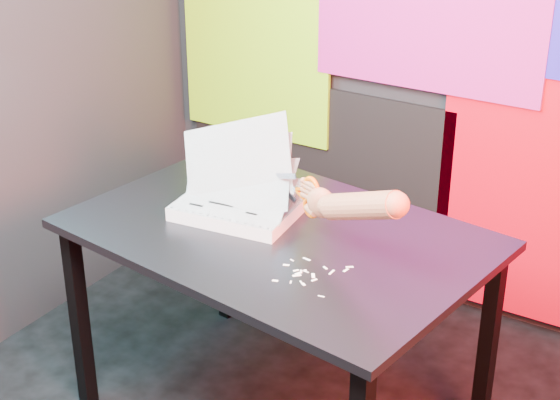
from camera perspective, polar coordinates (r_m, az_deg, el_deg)
The scene contains 7 objects.
room at distance 2.03m, azimuth 0.52°, elevation 6.25°, with size 3.01×3.01×2.71m.
backdrop at distance 3.41m, azimuth 14.37°, elevation 6.44°, with size 2.88×0.05×2.08m.
work_table at distance 2.79m, azimuth -0.13°, elevation -3.49°, with size 1.41×1.03×0.75m.
printout_stack at distance 2.84m, azimuth -2.81°, elevation -0.35°, with size 0.46×0.33×0.36m.
scissors at distance 2.66m, azimuth 1.85°, elevation 0.30°, with size 0.23×0.10×0.14m.
hand_forearm at distance 2.49m, azimuth 5.00°, elevation -0.33°, with size 0.42×0.20×0.20m.
paper_clippings at distance 2.51m, azimuth 2.02°, elevation -4.87°, with size 0.19×0.20×0.00m.
Camera 1 is at (0.99, -1.64, 2.01)m, focal length 55.00 mm.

